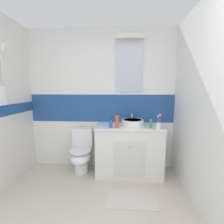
{
  "coord_description": "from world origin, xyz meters",
  "views": [
    {
      "loc": [
        0.37,
        -0.4,
        1.44
      ],
      "look_at": [
        0.23,
        1.89,
        1.11
      ],
      "focal_mm": 24.94,
      "sensor_mm": 36.0,
      "label": 1
    }
  ],
  "objects_px": {
    "toothbrush_cup": "(159,125)",
    "soap_dispenser": "(111,124)",
    "sink_basin": "(133,122)",
    "deodorant_spray_can": "(151,123)",
    "toilet": "(81,152)",
    "shampoo_bottle_tall": "(117,121)"
  },
  "relations": [
    {
      "from": "deodorant_spray_can",
      "to": "shampoo_bottle_tall",
      "type": "bearing_deg",
      "value": -178.61
    },
    {
      "from": "sink_basin",
      "to": "soap_dispenser",
      "type": "relative_size",
      "value": 2.47
    },
    {
      "from": "toilet",
      "to": "shampoo_bottle_tall",
      "type": "bearing_deg",
      "value": -16.39
    },
    {
      "from": "sink_basin",
      "to": "toothbrush_cup",
      "type": "relative_size",
      "value": 1.8
    },
    {
      "from": "sink_basin",
      "to": "toilet",
      "type": "bearing_deg",
      "value": 179.59
    },
    {
      "from": "sink_basin",
      "to": "deodorant_spray_can",
      "type": "height_order",
      "value": "sink_basin"
    },
    {
      "from": "toilet",
      "to": "shampoo_bottle_tall",
      "type": "distance_m",
      "value": 0.88
    },
    {
      "from": "toothbrush_cup",
      "to": "soap_dispenser",
      "type": "distance_m",
      "value": 0.73
    },
    {
      "from": "soap_dispenser",
      "to": "shampoo_bottle_tall",
      "type": "xyz_separation_m",
      "value": [
        0.09,
        0.0,
        0.04
      ]
    },
    {
      "from": "soap_dispenser",
      "to": "deodorant_spray_can",
      "type": "xyz_separation_m",
      "value": [
        0.62,
        0.02,
        0.02
      ]
    },
    {
      "from": "soap_dispenser",
      "to": "deodorant_spray_can",
      "type": "height_order",
      "value": "deodorant_spray_can"
    },
    {
      "from": "toilet",
      "to": "sink_basin",
      "type": "bearing_deg",
      "value": -0.41
    },
    {
      "from": "toilet",
      "to": "toothbrush_cup",
      "type": "xyz_separation_m",
      "value": [
        1.27,
        -0.18,
        0.54
      ]
    },
    {
      "from": "sink_basin",
      "to": "toothbrush_cup",
      "type": "height_order",
      "value": "toothbrush_cup"
    },
    {
      "from": "toilet",
      "to": "shampoo_bottle_tall",
      "type": "relative_size",
      "value": 3.51
    },
    {
      "from": "sink_basin",
      "to": "soap_dispenser",
      "type": "distance_m",
      "value": 0.39
    },
    {
      "from": "toothbrush_cup",
      "to": "shampoo_bottle_tall",
      "type": "height_order",
      "value": "toothbrush_cup"
    },
    {
      "from": "toothbrush_cup",
      "to": "soap_dispenser",
      "type": "bearing_deg",
      "value": -179.65
    },
    {
      "from": "toothbrush_cup",
      "to": "soap_dispenser",
      "type": "height_order",
      "value": "toothbrush_cup"
    },
    {
      "from": "toothbrush_cup",
      "to": "deodorant_spray_can",
      "type": "relative_size",
      "value": 1.34
    },
    {
      "from": "toilet",
      "to": "soap_dispenser",
      "type": "bearing_deg",
      "value": -19.57
    },
    {
      "from": "toilet",
      "to": "toothbrush_cup",
      "type": "height_order",
      "value": "toothbrush_cup"
    }
  ]
}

